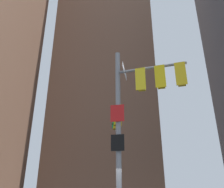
# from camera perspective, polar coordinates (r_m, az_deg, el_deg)

# --- Properties ---
(building_mid_block) EXTENTS (15.13, 15.13, 45.48)m
(building_mid_block) POSITION_cam_1_polar(r_m,az_deg,el_deg) (41.96, -2.21, 7.83)
(building_mid_block) COLOR brown
(building_mid_block) RESTS_ON ground
(signal_pole_assembly) EXTENTS (3.52, 3.32, 8.26)m
(signal_pole_assembly) POSITION_cam_1_polar(r_m,az_deg,el_deg) (10.90, 5.15, -3.87)
(signal_pole_assembly) COLOR gray
(signal_pole_assembly) RESTS_ON ground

